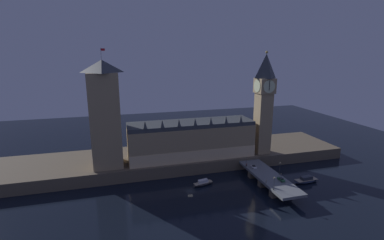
{
  "coord_description": "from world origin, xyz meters",
  "views": [
    {
      "loc": [
        -33.81,
        -126.03,
        68.87
      ],
      "look_at": [
        6.5,
        20.0,
        32.69
      ],
      "focal_mm": 26.0,
      "sensor_mm": 36.0,
      "label": 1
    }
  ],
  "objects_px": {
    "car_northbound_lead": "(254,167)",
    "car_southbound_lead": "(281,179)",
    "pedestrian_far_rail": "(247,165)",
    "street_lamp_near": "(274,182)",
    "pedestrian_mid_walk": "(281,174)",
    "pedestrian_near_rail": "(266,181)",
    "clock_tower": "(264,101)",
    "street_lamp_far": "(246,160)",
    "victoria_tower": "(105,115)",
    "boat_upstream": "(203,183)",
    "boat_downstream": "(306,180)",
    "street_lamp_mid": "(280,167)"
  },
  "relations": [
    {
      "from": "car_northbound_lead",
      "to": "pedestrian_mid_walk",
      "type": "xyz_separation_m",
      "value": [
        8.71,
        -13.82,
        0.3
      ]
    },
    {
      "from": "car_southbound_lead",
      "to": "pedestrian_mid_walk",
      "type": "bearing_deg",
      "value": 58.39
    },
    {
      "from": "car_southbound_lead",
      "to": "pedestrian_far_rail",
      "type": "relative_size",
      "value": 2.55
    },
    {
      "from": "pedestrian_mid_walk",
      "to": "boat_upstream",
      "type": "height_order",
      "value": "pedestrian_mid_walk"
    },
    {
      "from": "car_southbound_lead",
      "to": "pedestrian_near_rail",
      "type": "xyz_separation_m",
      "value": [
        -8.71,
        -0.18,
        0.25
      ]
    },
    {
      "from": "street_lamp_far",
      "to": "victoria_tower",
      "type": "bearing_deg",
      "value": 165.47
    },
    {
      "from": "car_northbound_lead",
      "to": "street_lamp_near",
      "type": "xyz_separation_m",
      "value": [
        -3.3,
        -26.39,
        3.57
      ]
    },
    {
      "from": "car_northbound_lead",
      "to": "car_southbound_lead",
      "type": "distance_m",
      "value": 19.43
    },
    {
      "from": "street_lamp_near",
      "to": "street_lamp_far",
      "type": "height_order",
      "value": "street_lamp_near"
    },
    {
      "from": "pedestrian_mid_walk",
      "to": "street_lamp_mid",
      "type": "height_order",
      "value": "street_lamp_mid"
    },
    {
      "from": "car_southbound_lead",
      "to": "street_lamp_near",
      "type": "bearing_deg",
      "value": -139.27
    },
    {
      "from": "street_lamp_far",
      "to": "boat_upstream",
      "type": "xyz_separation_m",
      "value": [
        -27.48,
        -5.04,
        -8.57
      ]
    },
    {
      "from": "street_lamp_near",
      "to": "street_lamp_mid",
      "type": "relative_size",
      "value": 0.95
    },
    {
      "from": "street_lamp_near",
      "to": "boat_upstream",
      "type": "distance_m",
      "value": 37.77
    },
    {
      "from": "car_northbound_lead",
      "to": "boat_upstream",
      "type": "xyz_separation_m",
      "value": [
        -30.78,
        -1.99,
        -5.17
      ]
    },
    {
      "from": "clock_tower",
      "to": "pedestrian_far_rail",
      "type": "relative_size",
      "value": 35.37
    },
    {
      "from": "street_lamp_mid",
      "to": "boat_upstream",
      "type": "distance_m",
      "value": 42.02
    },
    {
      "from": "car_southbound_lead",
      "to": "pedestrian_near_rail",
      "type": "bearing_deg",
      "value": -178.83
    },
    {
      "from": "street_lamp_far",
      "to": "boat_downstream",
      "type": "height_order",
      "value": "street_lamp_far"
    },
    {
      "from": "car_southbound_lead",
      "to": "street_lamp_far",
      "type": "bearing_deg",
      "value": 112.88
    },
    {
      "from": "boat_upstream",
      "to": "boat_downstream",
      "type": "height_order",
      "value": "boat_downstream"
    },
    {
      "from": "clock_tower",
      "to": "street_lamp_far",
      "type": "xyz_separation_m",
      "value": [
        -18.32,
        -16.11,
        -30.89
      ]
    },
    {
      "from": "car_southbound_lead",
      "to": "clock_tower",
      "type": "bearing_deg",
      "value": 76.27
    },
    {
      "from": "pedestrian_mid_walk",
      "to": "car_northbound_lead",
      "type": "bearing_deg",
      "value": 122.22
    },
    {
      "from": "car_northbound_lead",
      "to": "pedestrian_far_rail",
      "type": "height_order",
      "value": "pedestrian_far_rail"
    },
    {
      "from": "pedestrian_far_rail",
      "to": "clock_tower",
      "type": "bearing_deg",
      "value": 42.08
    },
    {
      "from": "pedestrian_mid_walk",
      "to": "pedestrian_far_rail",
      "type": "bearing_deg",
      "value": 124.66
    },
    {
      "from": "clock_tower",
      "to": "car_northbound_lead",
      "type": "bearing_deg",
      "value": -128.09
    },
    {
      "from": "car_southbound_lead",
      "to": "street_lamp_far",
      "type": "height_order",
      "value": "street_lamp_far"
    },
    {
      "from": "pedestrian_mid_walk",
      "to": "street_lamp_far",
      "type": "relative_size",
      "value": 0.28
    },
    {
      "from": "pedestrian_far_rail",
      "to": "street_lamp_mid",
      "type": "xyz_separation_m",
      "value": [
        12.02,
        -14.65,
        3.47
      ]
    },
    {
      "from": "car_southbound_lead",
      "to": "boat_upstream",
      "type": "xyz_separation_m",
      "value": [
        -36.59,
        16.55,
        -5.23
      ]
    },
    {
      "from": "clock_tower",
      "to": "pedestrian_near_rail",
      "type": "height_order",
      "value": "clock_tower"
    },
    {
      "from": "clock_tower",
      "to": "car_northbound_lead",
      "type": "relative_size",
      "value": 16.42
    },
    {
      "from": "street_lamp_near",
      "to": "boat_upstream",
      "type": "height_order",
      "value": "street_lamp_near"
    },
    {
      "from": "clock_tower",
      "to": "street_lamp_mid",
      "type": "bearing_deg",
      "value": -100.85
    },
    {
      "from": "car_northbound_lead",
      "to": "pedestrian_far_rail",
      "type": "xyz_separation_m",
      "value": [
        -2.9,
        2.98,
        0.31
      ]
    },
    {
      "from": "victoria_tower",
      "to": "boat_upstream",
      "type": "relative_size",
      "value": 5.28
    },
    {
      "from": "pedestrian_mid_walk",
      "to": "victoria_tower",
      "type": "bearing_deg",
      "value": 157.44
    },
    {
      "from": "pedestrian_far_rail",
      "to": "street_lamp_near",
      "type": "distance_m",
      "value": 29.55
    },
    {
      "from": "street_lamp_near",
      "to": "boat_upstream",
      "type": "relative_size",
      "value": 0.55
    },
    {
      "from": "clock_tower",
      "to": "boat_downstream",
      "type": "xyz_separation_m",
      "value": [
        9.8,
        -33.06,
        -39.3
      ]
    },
    {
      "from": "pedestrian_mid_walk",
      "to": "boat_downstream",
      "type": "relative_size",
      "value": 0.12
    },
    {
      "from": "clock_tower",
      "to": "pedestrian_near_rail",
      "type": "relative_size",
      "value": 35.38
    },
    {
      "from": "victoria_tower",
      "to": "car_southbound_lead",
      "type": "xyz_separation_m",
      "value": [
        85.07,
        -41.27,
        -30.17
      ]
    },
    {
      "from": "victoria_tower",
      "to": "car_northbound_lead",
      "type": "bearing_deg",
      "value": -16.0
    },
    {
      "from": "pedestrian_far_rail",
      "to": "boat_downstream",
      "type": "xyz_separation_m",
      "value": [
        27.73,
        -16.87,
        -5.31
      ]
    },
    {
      "from": "pedestrian_near_rail",
      "to": "street_lamp_mid",
      "type": "distance_m",
      "value": 14.36
    },
    {
      "from": "car_northbound_lead",
      "to": "pedestrian_far_rail",
      "type": "bearing_deg",
      "value": 134.28
    },
    {
      "from": "boat_downstream",
      "to": "street_lamp_far",
      "type": "bearing_deg",
      "value": 148.93
    }
  ]
}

